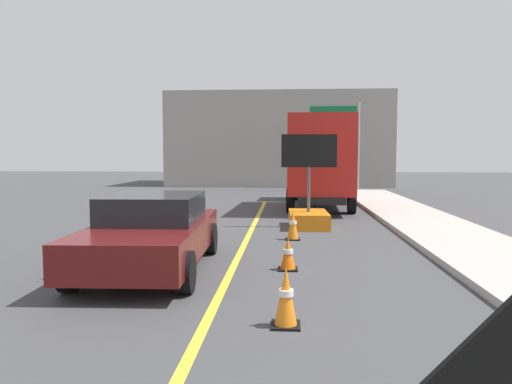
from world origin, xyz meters
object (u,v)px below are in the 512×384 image
(box_truck, at_px, (320,160))
(traffic_cone_curbside, at_px, (293,225))
(highway_guide_sign, at_px, (344,131))
(pickup_car, at_px, (152,232))
(traffic_cone_far_lane, at_px, (288,254))
(arrow_board_trailer, at_px, (308,211))
(traffic_cone_mid_lane, at_px, (286,297))

(box_truck, relative_size, traffic_cone_curbside, 10.41)
(box_truck, distance_m, highway_guide_sign, 8.27)
(pickup_car, distance_m, traffic_cone_curbside, 4.21)
(traffic_cone_far_lane, relative_size, traffic_cone_curbside, 0.79)
(arrow_board_trailer, height_order, pickup_car, arrow_board_trailer)
(box_truck, xyz_separation_m, pickup_car, (-3.78, -10.87, -1.18))
(box_truck, xyz_separation_m, highway_guide_sign, (1.82, 7.92, 1.55))
(traffic_cone_far_lane, distance_m, traffic_cone_curbside, 3.16)
(highway_guide_sign, xyz_separation_m, traffic_cone_far_lane, (-3.09, -18.67, -3.13))
(traffic_cone_far_lane, height_order, traffic_cone_curbside, traffic_cone_curbside)
(box_truck, relative_size, traffic_cone_far_lane, 13.13)
(highway_guide_sign, relative_size, traffic_cone_far_lane, 8.29)
(pickup_car, relative_size, highway_guide_sign, 0.91)
(highway_guide_sign, bearing_deg, arrow_board_trailer, -100.56)
(traffic_cone_mid_lane, distance_m, traffic_cone_curbside, 6.10)
(arrow_board_trailer, distance_m, box_truck, 5.69)
(arrow_board_trailer, bearing_deg, traffic_cone_mid_lane, -94.26)
(box_truck, xyz_separation_m, traffic_cone_far_lane, (-1.27, -10.75, -1.58))
(pickup_car, bearing_deg, traffic_cone_curbside, 51.21)
(traffic_cone_far_lane, bearing_deg, traffic_cone_curbside, 87.85)
(traffic_cone_mid_lane, bearing_deg, traffic_cone_far_lane, 89.55)
(box_truck, distance_m, traffic_cone_curbside, 7.82)
(pickup_car, bearing_deg, highway_guide_sign, 73.40)
(highway_guide_sign, xyz_separation_m, traffic_cone_curbside, (-2.97, -15.51, -3.05))
(traffic_cone_far_lane, bearing_deg, box_truck, 83.27)
(traffic_cone_mid_lane, height_order, traffic_cone_curbside, traffic_cone_curbside)
(arrow_board_trailer, relative_size, traffic_cone_far_lane, 4.48)
(traffic_cone_curbside, bearing_deg, pickup_car, -128.79)
(traffic_cone_mid_lane, bearing_deg, pickup_car, 131.38)
(arrow_board_trailer, height_order, highway_guide_sign, highway_guide_sign)
(pickup_car, bearing_deg, box_truck, 70.81)
(arrow_board_trailer, xyz_separation_m, highway_guide_sign, (2.50, 13.39, 2.94))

